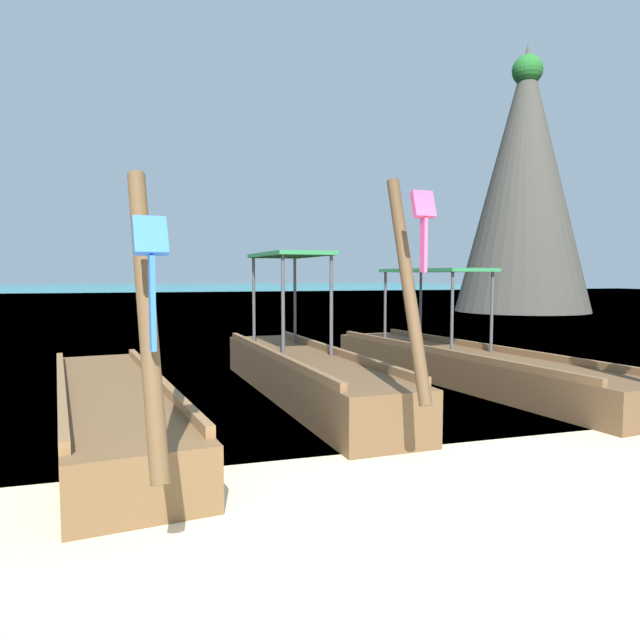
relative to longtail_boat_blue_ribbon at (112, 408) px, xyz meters
name	(u,v)px	position (x,y,z in m)	size (l,w,h in m)	color
ground	(527,559)	(2.61, -3.88, -0.28)	(120.00, 120.00, 0.00)	beige
sea_water	(161,292)	(2.61, 58.47, -0.28)	(120.00, 120.00, 0.00)	teal
longtail_boat_blue_ribbon	(112,408)	(0.00, 0.00, 0.00)	(1.79, 6.21, 2.49)	brown
longtail_boat_pink_ribbon	(305,372)	(2.59, 1.17, 0.10)	(1.30, 6.38, 2.72)	brown
longtail_boat_turquoise_ribbon	(464,363)	(5.44, 1.51, 0.04)	(2.05, 7.24, 2.24)	brown
karst_rock	(526,185)	(18.40, 17.34, 5.86)	(6.68, 6.39, 12.78)	#47443D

